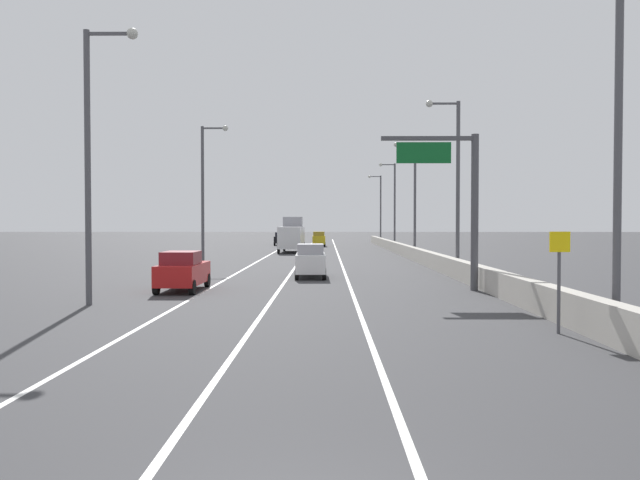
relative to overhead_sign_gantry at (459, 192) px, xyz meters
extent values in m
plane|color=#38383A|center=(-6.67, 39.77, -4.73)|extent=(320.00, 320.00, 0.00)
cube|color=silver|center=(-12.17, 30.77, -4.73)|extent=(0.16, 130.00, 0.00)
cube|color=silver|center=(-8.67, 30.77, -4.73)|extent=(0.16, 130.00, 0.00)
cube|color=silver|center=(-5.17, 30.77, -4.73)|extent=(0.16, 130.00, 0.00)
cube|color=#B2ADA3|center=(1.34, 15.77, -4.18)|extent=(0.60, 120.00, 1.10)
cylinder|color=#47474C|center=(0.74, 0.02, -0.98)|extent=(0.36, 0.36, 7.50)
cube|color=#47474C|center=(-1.51, 0.02, 2.57)|extent=(4.50, 0.20, 0.20)
cube|color=#0C5923|center=(-1.73, -0.10, 1.87)|extent=(2.60, 0.10, 1.00)
cylinder|color=#4C4C51|center=(0.44, -11.99, -3.53)|extent=(0.10, 0.10, 2.40)
cube|color=yellow|center=(0.44, -12.03, -2.03)|extent=(0.60, 0.04, 0.60)
cylinder|color=#4C4C51|center=(2.28, -11.65, 0.67)|extent=(0.24, 0.24, 10.80)
cylinder|color=#4C4C51|center=(1.81, 9.16, 0.67)|extent=(0.24, 0.24, 10.80)
cube|color=#4C4C51|center=(0.91, 9.16, 5.92)|extent=(1.80, 0.12, 0.12)
sphere|color=beige|center=(0.01, 9.16, 5.92)|extent=(0.44, 0.44, 0.44)
cylinder|color=#4C4C51|center=(2.01, 29.98, 0.67)|extent=(0.24, 0.24, 10.80)
cube|color=#4C4C51|center=(1.11, 29.98, 5.92)|extent=(1.80, 0.12, 0.12)
sphere|color=beige|center=(0.21, 29.98, 5.92)|extent=(0.44, 0.44, 0.44)
cylinder|color=#4C4C51|center=(2.32, 50.79, 0.67)|extent=(0.24, 0.24, 10.80)
cube|color=#4C4C51|center=(1.42, 50.79, 5.92)|extent=(1.80, 0.12, 0.12)
sphere|color=beige|center=(0.52, 50.79, 5.92)|extent=(0.44, 0.44, 0.44)
cylinder|color=#4C4C51|center=(2.30, 71.61, 0.67)|extent=(0.24, 0.24, 10.80)
cube|color=#4C4C51|center=(1.40, 71.61, 5.92)|extent=(1.80, 0.12, 0.12)
sphere|color=beige|center=(0.50, 71.61, 5.92)|extent=(0.44, 0.44, 0.44)
cylinder|color=#4C4C51|center=(-15.76, -5.65, 0.67)|extent=(0.24, 0.24, 10.80)
cube|color=#4C4C51|center=(-14.86, -5.65, 5.92)|extent=(1.80, 0.12, 0.12)
sphere|color=beige|center=(-13.96, -5.65, 5.92)|extent=(0.44, 0.44, 0.44)
cylinder|color=#4C4C51|center=(-16.07, 19.33, 0.67)|extent=(0.24, 0.24, 10.80)
cube|color=#4C4C51|center=(-15.17, 19.33, 5.92)|extent=(1.80, 0.12, 0.12)
sphere|color=beige|center=(-14.27, 19.33, 5.92)|extent=(0.44, 0.44, 0.44)
cube|color=#1E389E|center=(-10.24, 54.48, -3.80)|extent=(1.92, 4.83, 1.17)
cube|color=navy|center=(-10.23, 54.00, -2.92)|extent=(1.63, 2.20, 0.60)
cylinder|color=black|center=(-11.11, 56.40, -4.39)|extent=(0.24, 0.69, 0.68)
cylinder|color=black|center=(-9.48, 56.44, -4.39)|extent=(0.24, 0.69, 0.68)
cylinder|color=black|center=(-11.00, 52.51, -4.39)|extent=(0.24, 0.69, 0.68)
cylinder|color=black|center=(-9.37, 52.56, -4.39)|extent=(0.24, 0.69, 0.68)
cube|color=white|center=(-7.32, 7.38, -3.85)|extent=(1.81, 4.69, 1.07)
cube|color=#96969E|center=(-7.31, 6.91, -3.02)|extent=(1.55, 2.13, 0.60)
cylinder|color=black|center=(-8.14, 9.24, -4.39)|extent=(0.23, 0.68, 0.68)
cylinder|color=black|center=(-6.58, 9.27, -4.39)|extent=(0.23, 0.68, 0.68)
cylinder|color=black|center=(-8.06, 5.48, -4.39)|extent=(0.23, 0.68, 0.68)
cylinder|color=black|center=(-6.50, 5.51, -4.39)|extent=(0.23, 0.68, 0.68)
cube|color=black|center=(-12.91, 62.31, -3.91)|extent=(1.87, 4.78, 0.96)
cube|color=black|center=(-12.93, 61.84, -3.13)|extent=(1.58, 2.18, 0.60)
cylinder|color=black|center=(-13.63, 64.25, -4.39)|extent=(0.24, 0.69, 0.68)
cylinder|color=black|center=(-12.07, 64.20, -4.39)|extent=(0.24, 0.69, 0.68)
cylinder|color=black|center=(-13.76, 60.42, -4.39)|extent=(0.24, 0.69, 0.68)
cylinder|color=black|center=(-12.20, 60.37, -4.39)|extent=(0.24, 0.69, 0.68)
cube|color=gold|center=(-7.42, 57.95, -3.82)|extent=(1.82, 4.69, 1.12)
cube|color=olive|center=(-7.42, 57.49, -2.96)|extent=(1.57, 2.12, 0.60)
cylinder|color=black|center=(-8.25, 59.82, -4.39)|extent=(0.23, 0.68, 0.68)
cylinder|color=black|center=(-6.66, 59.85, -4.39)|extent=(0.23, 0.68, 0.68)
cylinder|color=black|center=(-8.18, 56.06, -4.39)|extent=(0.23, 0.68, 0.68)
cylinder|color=black|center=(-6.60, 56.09, -4.39)|extent=(0.23, 0.68, 0.68)
cube|color=red|center=(-13.24, -0.22, -3.90)|extent=(1.82, 4.57, 0.97)
cube|color=maroon|center=(-13.24, -0.67, -3.12)|extent=(1.59, 2.06, 0.60)
cylinder|color=black|center=(-14.07, 1.61, -4.39)|extent=(0.22, 0.68, 0.68)
cylinder|color=black|center=(-12.43, 1.62, -4.39)|extent=(0.22, 0.68, 0.68)
cylinder|color=black|center=(-14.06, -2.05, -4.39)|extent=(0.22, 0.68, 0.68)
cylinder|color=black|center=(-12.42, -2.05, -4.39)|extent=(0.22, 0.68, 0.68)
cube|color=silver|center=(-10.21, 39.86, -3.07)|extent=(2.60, 8.13, 2.32)
cube|color=gray|center=(-10.17, 41.64, -1.35)|extent=(2.15, 1.83, 1.10)
cylinder|color=black|center=(-11.25, 43.23, -4.23)|extent=(0.24, 1.01, 1.00)
cylinder|color=black|center=(-9.01, 43.18, -4.23)|extent=(0.24, 1.01, 1.00)
cylinder|color=black|center=(-11.41, 36.55, -4.23)|extent=(0.24, 1.01, 1.00)
cylinder|color=black|center=(-9.17, 36.50, -4.23)|extent=(0.24, 1.01, 1.00)
camera|label=1|loc=(-6.38, -30.79, -1.47)|focal=35.99mm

